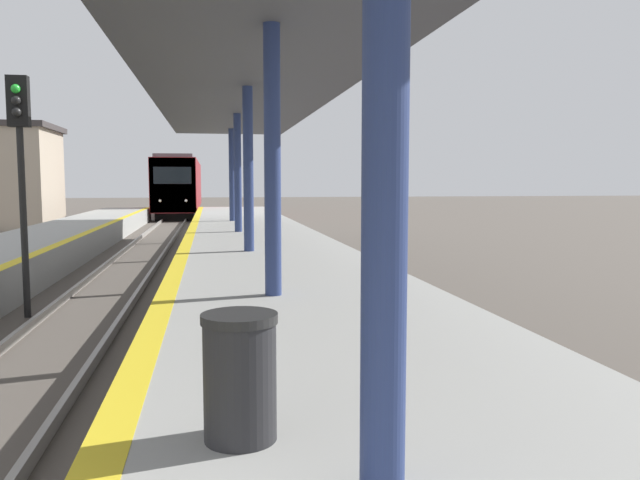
% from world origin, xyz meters
% --- Properties ---
extents(train, '(2.84, 19.05, 4.24)m').
position_xyz_m(train, '(0.00, 47.54, 2.16)').
color(train, black).
rests_on(train, ground).
extents(signal_mid, '(0.36, 0.31, 4.36)m').
position_xyz_m(signal_mid, '(-1.04, 10.84, 3.05)').
color(signal_mid, black).
rests_on(signal_mid, ground).
extents(station_canopy, '(4.78, 29.15, 4.03)m').
position_xyz_m(station_canopy, '(3.18, 13.53, 4.70)').
color(station_canopy, navy).
rests_on(station_canopy, platform_right).
extents(trash_bin, '(0.48, 0.48, 0.81)m').
position_xyz_m(trash_bin, '(2.48, 2.68, 1.26)').
color(trash_bin, '#262628').
rests_on(trash_bin, platform_right).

